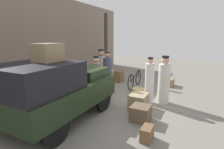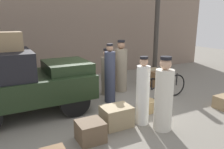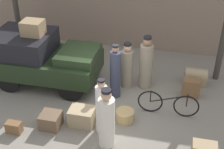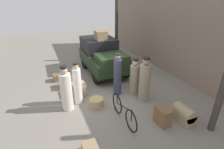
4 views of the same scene
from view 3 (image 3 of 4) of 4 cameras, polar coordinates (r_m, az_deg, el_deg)
name	(u,v)px [view 3 (image 3 of 4)]	position (r m, az deg, el deg)	size (l,w,h in m)	color
ground_plane	(104,102)	(9.97, -1.38, -5.10)	(30.00, 30.00, 0.00)	gray
canopy_pillar_left	(16,11)	(12.34, -17.07, 10.99)	(0.21, 0.21, 3.76)	#38332D
truck	(42,57)	(10.72, -12.66, 3.17)	(3.48, 1.86, 1.78)	black
bicycle	(168,104)	(9.42, 10.21, -5.26)	(1.81, 0.04, 0.80)	black
wicker_basket	(125,116)	(9.18, 2.37, -7.53)	(0.54, 0.54, 0.33)	tan
conductor_in_dark_uniform	(146,64)	(10.35, 6.22, 1.84)	(0.44, 0.44, 1.86)	gray
porter_lifting_near_truck	(107,121)	(8.03, -1.01, -8.42)	(0.42, 0.42, 1.76)	silver
porter_carrying_trunk	(102,108)	(8.44, -1.90, -6.19)	(0.32, 0.32, 1.71)	white
porter_with_bicycle	(115,73)	(9.79, 0.60, 0.22)	(0.34, 0.34, 1.85)	#33384C
porter_standing_middle	(127,67)	(10.39, 2.76, 1.38)	(0.41, 0.41, 1.61)	gray
trunk_barrel_dark	(196,77)	(11.11, 15.07, -0.39)	(0.74, 0.46, 0.58)	#9E8966
suitcase_tan_flat	(191,88)	(10.41, 14.24, -2.37)	(0.55, 0.35, 0.61)	brown
trunk_wicker_pale	(51,120)	(9.10, -11.12, -8.22)	(0.56, 0.54, 0.44)	brown
trunk_umber_medium	(14,127)	(9.20, -17.49, -9.20)	(0.43, 0.24, 0.33)	brown
suitcase_black_upright	(82,116)	(9.06, -5.51, -7.62)	(0.71, 0.55, 0.51)	#9E8966
trunk_on_truck_roof	(33,28)	(10.36, -14.26, 8.28)	(0.67, 0.57, 0.47)	#937A56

